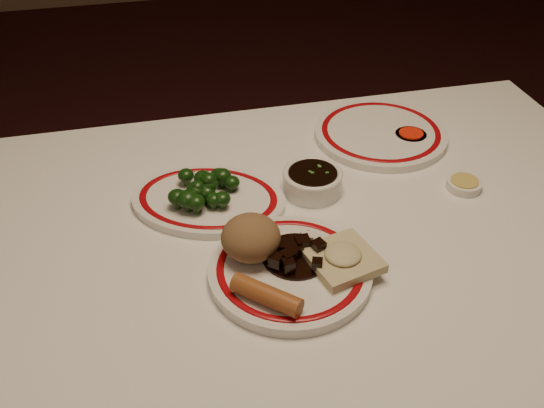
{
  "coord_description": "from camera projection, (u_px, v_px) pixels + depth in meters",
  "views": [
    {
      "loc": [
        -0.28,
        -0.74,
        1.4
      ],
      "look_at": [
        -0.09,
        0.03,
        0.8
      ],
      "focal_mm": 40.0,
      "sensor_mm": 36.0,
      "label": 1
    }
  ],
  "objects": [
    {
      "name": "soy_bowl",
      "position": [
        312.0,
        182.0,
        1.1
      ],
      "size": [
        0.11,
        0.11,
        0.04
      ],
      "color": "white",
      "rests_on": "dining_table"
    },
    {
      "name": "rice_mound",
      "position": [
        251.0,
        238.0,
        0.93
      ],
      "size": [
        0.09,
        0.09,
        0.07
      ],
      "primitive_type": "ellipsoid",
      "color": "brown",
      "rests_on": "main_plate"
    },
    {
      "name": "fried_wonton",
      "position": [
        343.0,
        258.0,
        0.92
      ],
      "size": [
        0.12,
        0.12,
        0.03
      ],
      "color": "#C4B98A",
      "rests_on": "main_plate"
    },
    {
      "name": "broccoli_pile",
      "position": [
        205.0,
        188.0,
        1.05
      ],
      "size": [
        0.13,
        0.12,
        0.05
      ],
      "color": "#23471C",
      "rests_on": "broccoli_plate"
    },
    {
      "name": "broccoli_plate",
      "position": [
        208.0,
        200.0,
        1.08
      ],
      "size": [
        0.33,
        0.31,
        0.02
      ],
      "color": "white",
      "rests_on": "dining_table"
    },
    {
      "name": "sweet_sour_dish",
      "position": [
        411.0,
        137.0,
        1.25
      ],
      "size": [
        0.06,
        0.06,
        0.02
      ],
      "color": "white",
      "rests_on": "dining_table"
    },
    {
      "name": "spring_roll",
      "position": [
        266.0,
        295.0,
        0.86
      ],
      "size": [
        0.1,
        0.09,
        0.03
      ],
      "primitive_type": "cylinder",
      "rotation": [
        1.57,
        0.0,
        0.81
      ],
      "color": "#995425",
      "rests_on": "main_plate"
    },
    {
      "name": "stirfry_heap",
      "position": [
        295.0,
        252.0,
        0.94
      ],
      "size": [
        0.11,
        0.11,
        0.03
      ],
      "color": "black",
      "rests_on": "main_plate"
    },
    {
      "name": "far_plate",
      "position": [
        380.0,
        133.0,
        1.26
      ],
      "size": [
        0.36,
        0.36,
        0.02
      ],
      "color": "white",
      "rests_on": "dining_table"
    },
    {
      "name": "main_plate",
      "position": [
        290.0,
        271.0,
        0.93
      ],
      "size": [
        0.3,
        0.3,
        0.02
      ],
      "color": "white",
      "rests_on": "dining_table"
    },
    {
      "name": "mustard_dish",
      "position": [
        464.0,
        184.0,
        1.11
      ],
      "size": [
        0.06,
        0.06,
        0.02
      ],
      "color": "white",
      "rests_on": "dining_table"
    },
    {
      "name": "dining_table",
      "position": [
        328.0,
        271.0,
        1.07
      ],
      "size": [
        1.2,
        0.9,
        0.75
      ],
      "color": "white",
      "rests_on": "ground"
    }
  ]
}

